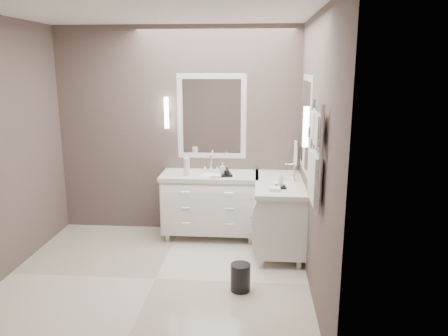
# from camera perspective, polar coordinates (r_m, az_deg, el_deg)

# --- Properties ---
(floor) EXTENTS (3.20, 3.00, 0.01)m
(floor) POSITION_cam_1_polar(r_m,az_deg,el_deg) (4.81, -8.90, -14.16)
(floor) COLOR silver
(floor) RESTS_ON ground
(ceiling) EXTENTS (3.20, 3.00, 0.01)m
(ceiling) POSITION_cam_1_polar(r_m,az_deg,el_deg) (4.31, -10.26, 19.85)
(ceiling) COLOR white
(ceiling) RESTS_ON wall_back
(wall_back) EXTENTS (3.20, 0.01, 2.70)m
(wall_back) POSITION_cam_1_polar(r_m,az_deg,el_deg) (5.81, -6.03, 4.81)
(wall_back) COLOR #564945
(wall_back) RESTS_ON floor
(wall_front) EXTENTS (3.20, 0.01, 2.70)m
(wall_front) POSITION_cam_1_polar(r_m,az_deg,el_deg) (2.96, -16.41, -3.89)
(wall_front) COLOR #564945
(wall_front) RESTS_ON floor
(wall_right) EXTENTS (0.01, 3.00, 2.70)m
(wall_right) POSITION_cam_1_polar(r_m,az_deg,el_deg) (4.27, 11.89, 1.54)
(wall_right) COLOR #564945
(wall_right) RESTS_ON floor
(vanity_back) EXTENTS (1.24, 0.59, 0.97)m
(vanity_back) POSITION_cam_1_polar(r_m,az_deg,el_deg) (5.67, -1.82, -4.32)
(vanity_back) COLOR white
(vanity_back) RESTS_ON floor
(vanity_right) EXTENTS (0.59, 1.24, 0.97)m
(vanity_right) POSITION_cam_1_polar(r_m,az_deg,el_deg) (5.34, 7.22, -5.55)
(vanity_right) COLOR white
(vanity_right) RESTS_ON floor
(mirror_back) EXTENTS (0.90, 0.02, 1.10)m
(mirror_back) POSITION_cam_1_polar(r_m,az_deg,el_deg) (5.70, -1.62, 6.74)
(mirror_back) COLOR white
(mirror_back) RESTS_ON wall_back
(mirror_right) EXTENTS (0.02, 0.90, 1.10)m
(mirror_right) POSITION_cam_1_polar(r_m,az_deg,el_deg) (5.02, 10.64, 5.63)
(mirror_right) COLOR white
(mirror_right) RESTS_ON wall_right
(sconce_back) EXTENTS (0.06, 0.06, 0.40)m
(sconce_back) POSITION_cam_1_polar(r_m,az_deg,el_deg) (5.73, -7.52, 7.09)
(sconce_back) COLOR white
(sconce_back) RESTS_ON wall_back
(sconce_right) EXTENTS (0.06, 0.06, 0.40)m
(sconce_right) POSITION_cam_1_polar(r_m,az_deg,el_deg) (4.44, 10.65, 5.21)
(sconce_right) COLOR white
(sconce_right) RESTS_ON wall_right
(towel_bar_corner) EXTENTS (0.03, 0.22, 0.30)m
(towel_bar_corner) POSITION_cam_1_polar(r_m,az_deg,el_deg) (5.63, 9.33, 2.03)
(towel_bar_corner) COLOR white
(towel_bar_corner) RESTS_ON wall_right
(towel_ladder) EXTENTS (0.06, 0.58, 0.90)m
(towel_ladder) POSITION_cam_1_polar(r_m,az_deg,el_deg) (3.87, 11.86, 0.98)
(towel_ladder) COLOR white
(towel_ladder) RESTS_ON wall_right
(waste_bin) EXTENTS (0.25, 0.25, 0.28)m
(waste_bin) POSITION_cam_1_polar(r_m,az_deg,el_deg) (4.48, 2.16, -14.08)
(waste_bin) COLOR black
(waste_bin) RESTS_ON floor
(amenity_tray_back) EXTENTS (0.20, 0.17, 0.03)m
(amenity_tray_back) POSITION_cam_1_polar(r_m,az_deg,el_deg) (5.44, 0.10, -0.93)
(amenity_tray_back) COLOR black
(amenity_tray_back) RESTS_ON vanity_back
(amenity_tray_right) EXTENTS (0.13, 0.16, 0.02)m
(amenity_tray_right) POSITION_cam_1_polar(r_m,az_deg,el_deg) (4.96, 7.41, -2.46)
(amenity_tray_right) COLOR black
(amenity_tray_right) RESTS_ON vanity_right
(water_bottle) EXTENTS (0.10, 0.10, 0.22)m
(water_bottle) POSITION_cam_1_polar(r_m,az_deg,el_deg) (5.47, -4.90, 0.16)
(water_bottle) COLOR silver
(water_bottle) RESTS_ON vanity_back
(soap_bottle_a) EXTENTS (0.07, 0.08, 0.14)m
(soap_bottle_a) POSITION_cam_1_polar(r_m,az_deg,el_deg) (5.44, -0.20, -0.02)
(soap_bottle_a) COLOR white
(soap_bottle_a) RESTS_ON amenity_tray_back
(soap_bottle_b) EXTENTS (0.08, 0.08, 0.10)m
(soap_bottle_b) POSITION_cam_1_polar(r_m,az_deg,el_deg) (5.39, 0.40, -0.39)
(soap_bottle_b) COLOR black
(soap_bottle_b) RESTS_ON amenity_tray_back
(soap_bottle_c) EXTENTS (0.07, 0.07, 0.16)m
(soap_bottle_c) POSITION_cam_1_polar(r_m,az_deg,el_deg) (4.94, 7.44, -1.42)
(soap_bottle_c) COLOR white
(soap_bottle_c) RESTS_ON amenity_tray_right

